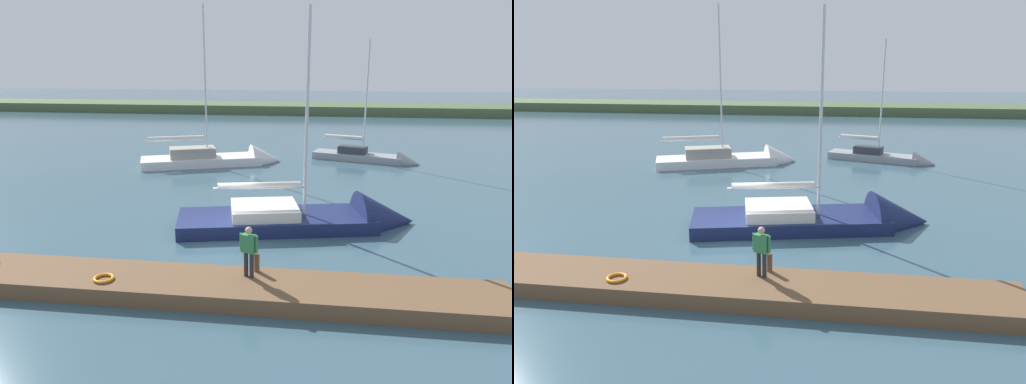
# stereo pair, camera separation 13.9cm
# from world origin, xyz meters

# --- Properties ---
(ground_plane) EXTENTS (200.00, 200.00, 0.00)m
(ground_plane) POSITION_xyz_m (0.00, 0.00, 0.00)
(ground_plane) COLOR #385666
(far_shoreline) EXTENTS (180.00, 8.00, 2.40)m
(far_shoreline) POSITION_xyz_m (0.00, -49.73, 0.00)
(far_shoreline) COLOR #4C603D
(far_shoreline) RESTS_ON ground_plane
(dock_pier) EXTENTS (19.75, 2.26, 0.54)m
(dock_pier) POSITION_xyz_m (0.00, 4.99, 0.27)
(dock_pier) COLOR brown
(dock_pier) RESTS_ON ground_plane
(mooring_post_near) EXTENTS (0.18, 0.18, 0.64)m
(mooring_post_near) POSITION_xyz_m (-1.98, 4.20, 0.86)
(mooring_post_near) COLOR brown
(mooring_post_near) RESTS_ON dock_pier
(life_ring_buoy) EXTENTS (0.66, 0.66, 0.10)m
(life_ring_buoy) POSITION_xyz_m (2.77, 5.44, 0.59)
(life_ring_buoy) COLOR orange
(life_ring_buoy) RESTS_ON dock_pier
(sailboat_inner_slip) EXTENTS (7.98, 4.01, 9.50)m
(sailboat_inner_slip) POSITION_xyz_m (-7.92, -16.50, 0.19)
(sailboat_inner_slip) COLOR gray
(sailboat_inner_slip) RESTS_ON ground_plane
(sailboat_near_dock) EXTENTS (11.08, 5.09, 10.71)m
(sailboat_near_dock) POSITION_xyz_m (-4.24, -1.95, 0.20)
(sailboat_near_dock) COLOR navy
(sailboat_near_dock) RESTS_ON ground_plane
(sailboat_far_left) EXTENTS (10.35, 5.71, 11.95)m
(sailboat_far_left) POSITION_xyz_m (2.82, -14.18, 0.24)
(sailboat_far_left) COLOR white
(sailboat_far_left) RESTS_ON ground_plane
(person_on_dock) EXTENTS (0.61, 0.36, 1.69)m
(person_on_dock) POSITION_xyz_m (-1.77, 4.61, 1.52)
(person_on_dock) COLOR #28282D
(person_on_dock) RESTS_ON dock_pier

